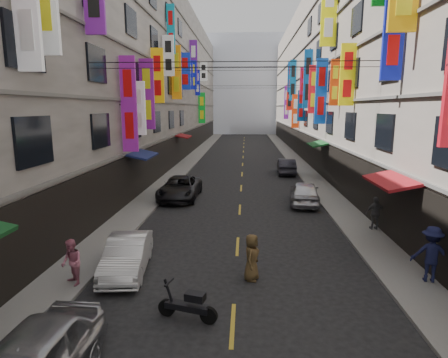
# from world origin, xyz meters

# --- Properties ---
(sidewalk_left) EXTENTS (2.00, 90.00, 0.12)m
(sidewalk_left) POSITION_xyz_m (-6.00, 42.00, 0.06)
(sidewalk_left) COLOR slate
(sidewalk_left) RESTS_ON ground
(sidewalk_right) EXTENTS (2.00, 90.00, 0.12)m
(sidewalk_right) POSITION_xyz_m (6.00, 42.00, 0.06)
(sidewalk_right) COLOR slate
(sidewalk_right) RESTS_ON ground
(building_row_left) EXTENTS (10.14, 90.00, 19.00)m
(building_row_left) POSITION_xyz_m (-11.99, 42.00, 9.49)
(building_row_left) COLOR #9C948D
(building_row_left) RESTS_ON ground
(building_row_right) EXTENTS (10.14, 90.00, 19.00)m
(building_row_right) POSITION_xyz_m (11.99, 42.00, 9.49)
(building_row_right) COLOR #A09386
(building_row_right) RESTS_ON ground
(haze_block) EXTENTS (18.00, 8.00, 22.00)m
(haze_block) POSITION_xyz_m (0.00, 92.00, 11.00)
(haze_block) COLOR silver
(haze_block) RESTS_ON ground
(shop_signage) EXTENTS (14.00, 55.00, 12.17)m
(shop_signage) POSITION_xyz_m (-0.04, 34.55, 9.12)
(shop_signage) COLOR #1C0EA5
(shop_signage) RESTS_ON ground
(street_awnings) EXTENTS (13.99, 35.20, 0.41)m
(street_awnings) POSITION_xyz_m (-1.26, 26.00, 3.00)
(street_awnings) COLOR #12471C
(street_awnings) RESTS_ON ground
(overhead_cables) EXTENTS (14.00, 38.04, 1.24)m
(overhead_cables) POSITION_xyz_m (0.00, 30.00, 8.80)
(overhead_cables) COLOR black
(overhead_cables) RESTS_ON ground
(lane_markings) EXTENTS (0.12, 80.20, 0.01)m
(lane_markings) POSITION_xyz_m (0.00, 39.00, 0.00)
(lane_markings) COLOR gold
(lane_markings) RESTS_ON ground
(scooter_crossing) EXTENTS (1.77, 0.71, 1.14)m
(scooter_crossing) POSITION_xyz_m (-1.26, 12.17, 0.44)
(scooter_crossing) COLOR black
(scooter_crossing) RESTS_ON ground
(scooter_far_right) EXTENTS (0.50, 1.80, 1.14)m
(scooter_far_right) POSITION_xyz_m (3.62, 25.39, 0.44)
(scooter_far_right) COLOR black
(scooter_far_right) RESTS_ON ground
(car_left_mid) EXTENTS (1.86, 4.11, 1.31)m
(car_left_mid) POSITION_xyz_m (-3.97, 15.20, 0.65)
(car_left_mid) COLOR silver
(car_left_mid) RESTS_ON ground
(car_left_far) EXTENTS (2.46, 5.23, 1.44)m
(car_left_far) POSITION_xyz_m (-4.00, 26.49, 0.72)
(car_left_far) COLOR black
(car_left_far) RESTS_ON ground
(car_right_mid) EXTENTS (2.21, 4.49, 1.47)m
(car_right_mid) POSITION_xyz_m (4.00, 25.51, 0.74)
(car_right_mid) COLOR silver
(car_right_mid) RESTS_ON ground
(car_right_far) EXTENTS (1.60, 4.32, 1.41)m
(car_right_far) POSITION_xyz_m (4.00, 36.37, 0.71)
(car_right_far) COLOR #28272F
(car_right_far) RESTS_ON ground
(pedestrian_lfar) EXTENTS (0.90, 0.91, 1.56)m
(pedestrian_lfar) POSITION_xyz_m (-5.40, 13.86, 0.90)
(pedestrian_lfar) COLOR #C0657E
(pedestrian_lfar) RESTS_ON sidewalk_left
(pedestrian_rnear) EXTENTS (1.38, 0.97, 1.93)m
(pedestrian_rnear) POSITION_xyz_m (6.60, 14.84, 1.08)
(pedestrian_rnear) COLOR #15183B
(pedestrian_rnear) RESTS_ON sidewalk_right
(pedestrian_rfar) EXTENTS (0.99, 0.62, 1.62)m
(pedestrian_rfar) POSITION_xyz_m (6.60, 20.36, 0.93)
(pedestrian_rfar) COLOR #535355
(pedestrian_rfar) RESTS_ON sidewalk_right
(pedestrian_crossing) EXTENTS (0.75, 0.93, 1.66)m
(pedestrian_crossing) POSITION_xyz_m (0.56, 14.81, 0.83)
(pedestrian_crossing) COLOR brown
(pedestrian_crossing) RESTS_ON ground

